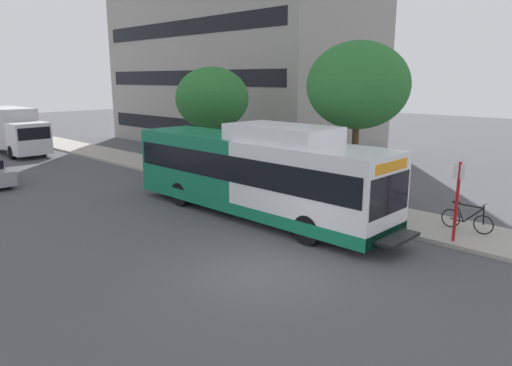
{
  "coord_description": "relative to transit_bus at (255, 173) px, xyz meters",
  "views": [
    {
      "loc": [
        -8.78,
        -8.26,
        5.27
      ],
      "look_at": [
        2.87,
        3.07,
        1.6
      ],
      "focal_mm": 32.48,
      "sensor_mm": 36.0,
      "label": 1
    }
  ],
  "objects": [
    {
      "name": "bus_stop_sign_pole",
      "position": [
        2.12,
        -6.92,
        -0.05
      ],
      "size": [
        0.1,
        0.36,
        2.6
      ],
      "color": "red",
      "rests_on": "sidewalk_curb"
    },
    {
      "name": "sidewalk_curb",
      "position": [
        3.26,
        2.01,
        -1.63
      ],
      "size": [
        3.0,
        56.0,
        0.14
      ],
      "primitive_type": "cube",
      "color": "#A8A399",
      "rests_on": "ground"
    },
    {
      "name": "box_truck_background",
      "position": [
        -0.96,
        22.96,
        0.04
      ],
      "size": [
        2.32,
        7.01,
        3.25
      ],
      "color": "silver",
      "rests_on": "ground"
    },
    {
      "name": "street_tree_mid_block",
      "position": [
        4.43,
        7.62,
        2.49
      ],
      "size": [
        4.05,
        4.05,
        5.78
      ],
      "color": "#4C3823",
      "rests_on": "sidewalk_curb"
    },
    {
      "name": "ground_plane",
      "position": [
        -3.74,
        4.01,
        -1.7
      ],
      "size": [
        120.0,
        120.0,
        0.0
      ],
      "primitive_type": "plane",
      "color": "#4C4C51"
    },
    {
      "name": "bicycle_parked",
      "position": [
        3.47,
        -6.83,
        -1.14
      ],
      "size": [
        0.52,
        1.76,
        1.02
      ],
      "color": "black",
      "rests_on": "sidewalk_curb"
    },
    {
      "name": "transit_bus",
      "position": [
        0.0,
        0.0,
        0.0
      ],
      "size": [
        2.58,
        12.25,
        3.65
      ],
      "color": "white",
      "rests_on": "ground"
    },
    {
      "name": "street_tree_near_stop",
      "position": [
        4.0,
        -1.92,
        3.29
      ],
      "size": [
        4.14,
        4.14,
        6.63
      ],
      "color": "#4C3823",
      "rests_on": "sidewalk_curb"
    }
  ]
}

